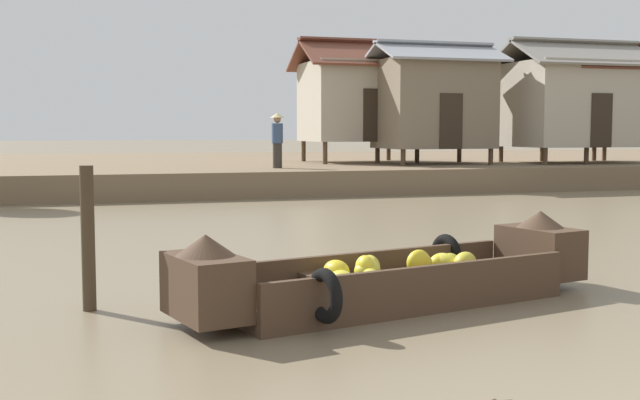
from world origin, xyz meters
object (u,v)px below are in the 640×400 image
(stilt_house_mid_left, at_px, (433,102))
(stilt_house_right, at_px, (597,102))
(vendor_person, at_px, (277,137))
(mooring_post, at_px, (88,239))
(stilt_house_left, at_px, (359,100))
(banana_boat, at_px, (394,276))
(stilt_house_mid_right, at_px, (573,103))

(stilt_house_mid_left, distance_m, stilt_house_right, 6.22)
(stilt_house_mid_left, bearing_deg, vendor_person, -166.03)
(stilt_house_right, relative_size, vendor_person, 2.59)
(vendor_person, xyz_separation_m, mooring_post, (-5.74, -15.05, -0.91))
(stilt_house_right, bearing_deg, mooring_post, -137.81)
(stilt_house_left, bearing_deg, banana_boat, -108.65)
(stilt_house_mid_left, xyz_separation_m, stilt_house_mid_right, (5.13, -0.49, 0.01))
(stilt_house_mid_left, relative_size, vendor_person, 2.56)
(banana_boat, bearing_deg, stilt_house_left, 71.35)
(vendor_person, distance_m, mooring_post, 16.13)
(banana_boat, xyz_separation_m, stilt_house_left, (6.53, 19.37, 2.64))
(stilt_house_mid_left, relative_size, mooring_post, 2.82)
(stilt_house_mid_left, height_order, vendor_person, stilt_house_mid_left)
(banana_boat, distance_m, mooring_post, 3.23)
(stilt_house_right, bearing_deg, stilt_house_mid_right, -175.43)
(stilt_house_mid_right, bearing_deg, stilt_house_right, 4.57)
(stilt_house_mid_left, height_order, mooring_post, stilt_house_mid_left)
(stilt_house_mid_left, relative_size, stilt_house_mid_right, 0.84)
(stilt_house_mid_left, xyz_separation_m, vendor_person, (-5.81, -1.45, -1.17))
(stilt_house_right, height_order, mooring_post, stilt_house_right)
(stilt_house_mid_right, bearing_deg, stilt_house_left, 159.00)
(stilt_house_mid_right, bearing_deg, stilt_house_mid_left, 174.57)
(stilt_house_right, relative_size, mooring_post, 2.84)
(banana_boat, distance_m, stilt_house_mid_right, 21.63)
(vendor_person, bearing_deg, stilt_house_left, 42.97)
(stilt_house_left, height_order, mooring_post, stilt_house_left)
(stilt_house_left, bearing_deg, mooring_post, -117.32)
(stilt_house_left, xyz_separation_m, vendor_person, (-3.92, -3.65, -1.30))
(stilt_house_left, xyz_separation_m, stilt_house_right, (8.09, -2.61, -0.09))
(vendor_person, bearing_deg, stilt_house_mid_left, 13.97)
(stilt_house_mid_right, height_order, stilt_house_right, stilt_house_mid_right)
(stilt_house_left, relative_size, stilt_house_right, 1.04)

